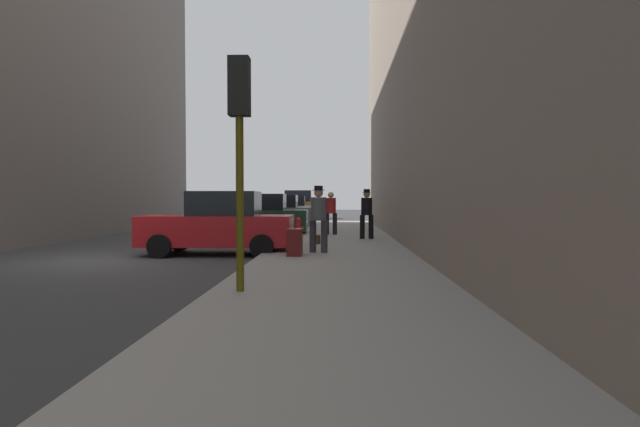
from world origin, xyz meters
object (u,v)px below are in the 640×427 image
(parked_red_hatchback, at_px, (220,225))
(parked_bronze_suv, at_px, (296,206))
(parked_dark_green_sedan, at_px, (259,216))
(parked_silver_sedan, at_px, (288,210))
(parked_gray_coupe, at_px, (277,212))
(pedestrian_in_red_jacket, at_px, (331,211))
(fire_hydrant, at_px, (298,227))
(traffic_light, at_px, (240,122))
(pedestrian_with_beanie, at_px, (319,215))
(pedestrian_with_fedora, at_px, (367,211))
(duffel_bag, at_px, (315,239))
(rolling_suitcase, at_px, (295,242))

(parked_red_hatchback, xyz_separation_m, parked_bronze_suv, (-0.00, 25.77, 0.18))
(parked_dark_green_sedan, xyz_separation_m, parked_silver_sedan, (-0.00, 12.47, 0.00))
(parked_gray_coupe, bearing_deg, pedestrian_in_red_jacket, -67.05)
(pedestrian_in_red_jacket, bearing_deg, parked_bronze_suv, 98.81)
(fire_hydrant, height_order, traffic_light, traffic_light)
(parked_gray_coupe, distance_m, pedestrian_with_beanie, 14.24)
(parked_silver_sedan, relative_size, pedestrian_with_beanie, 2.40)
(pedestrian_in_red_jacket, distance_m, pedestrian_with_fedora, 2.46)
(fire_hydrant, distance_m, duffel_bag, 3.61)
(parked_gray_coupe, bearing_deg, traffic_light, -84.59)
(duffel_bag, bearing_deg, parked_gray_coupe, 103.12)
(parked_dark_green_sedan, bearing_deg, rolling_suitcase, -75.10)
(fire_hydrant, height_order, pedestrian_with_beanie, pedestrian_with_beanie)
(parked_bronze_suv, distance_m, pedestrian_in_red_jacket, 20.07)
(parked_gray_coupe, xyz_separation_m, pedestrian_with_beanie, (2.85, -13.95, 0.29))
(fire_hydrant, distance_m, pedestrian_in_red_jacket, 1.51)
(parked_silver_sedan, bearing_deg, pedestrian_with_fedora, -74.33)
(fire_hydrant, relative_size, pedestrian_with_beanie, 0.40)
(parked_red_hatchback, relative_size, pedestrian_with_beanie, 2.39)
(pedestrian_in_red_jacket, relative_size, pedestrian_with_fedora, 0.96)
(parked_gray_coupe, distance_m, fire_hydrant, 8.03)
(parked_silver_sedan, xyz_separation_m, parked_bronze_suv, (-0.00, 6.27, 0.18))
(parked_dark_green_sedan, bearing_deg, parked_silver_sedan, 90.00)
(parked_dark_green_sedan, height_order, parked_bronze_suv, parked_bronze_suv)
(parked_red_hatchback, distance_m, rolling_suitcase, 2.77)
(pedestrian_in_red_jacket, bearing_deg, duffel_bag, -96.11)
(parked_silver_sedan, bearing_deg, parked_dark_green_sedan, -90.00)
(traffic_light, distance_m, pedestrian_with_fedora, 10.66)
(duffel_bag, bearing_deg, rolling_suitcase, -96.06)
(pedestrian_with_fedora, height_order, duffel_bag, pedestrian_with_fedora)
(parked_silver_sedan, bearing_deg, rolling_suitcase, -83.82)
(traffic_light, height_order, duffel_bag, traffic_light)
(fire_hydrant, xyz_separation_m, pedestrian_with_fedora, (2.58, -1.52, 0.64))
(pedestrian_in_red_jacket, bearing_deg, pedestrian_with_beanie, -91.95)
(fire_hydrant, distance_m, traffic_light, 11.96)
(pedestrian_with_beanie, xyz_separation_m, rolling_suitcase, (-0.57, -0.77, -0.65))
(parked_red_hatchback, bearing_deg, parked_bronze_suv, 90.00)
(parked_red_hatchback, relative_size, parked_bronze_suv, 0.91)
(pedestrian_with_beanie, relative_size, duffel_bag, 4.04)
(traffic_light, bearing_deg, fire_hydrant, 90.24)
(parked_gray_coupe, height_order, pedestrian_with_fedora, pedestrian_with_fedora)
(parked_dark_green_sedan, distance_m, pedestrian_with_beanie, 8.29)
(parked_gray_coupe, xyz_separation_m, traffic_light, (1.85, -19.56, 1.91))
(pedestrian_with_beanie, bearing_deg, parked_red_hatchback, 165.06)
(parked_red_hatchback, relative_size, duffel_bag, 9.64)
(parked_bronze_suv, height_order, rolling_suitcase, parked_bronze_suv)
(pedestrian_with_fedora, distance_m, rolling_suitcase, 5.82)
(parked_red_hatchback, relative_size, pedestrian_with_fedora, 2.39)
(parked_red_hatchback, xyz_separation_m, rolling_suitcase, (2.28, -1.53, -0.36))
(parked_red_hatchback, height_order, pedestrian_in_red_jacket, pedestrian_in_red_jacket)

